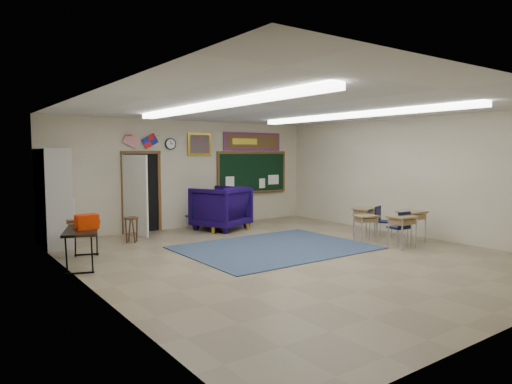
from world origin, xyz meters
TOP-DOWN VIEW (x-y plane):
  - floor at (0.00, 0.00)m, footprint 9.00×9.00m
  - back_wall at (0.00, 4.50)m, footprint 8.00×0.04m
  - left_wall at (-4.00, 0.00)m, footprint 0.04×9.00m
  - right_wall at (4.00, 0.00)m, footprint 0.04×9.00m
  - ceiling at (0.00, 0.00)m, footprint 8.00×9.00m
  - area_rug at (0.20, 0.80)m, footprint 4.00×3.00m
  - fluorescent_strips at (0.00, 0.00)m, footprint 3.86×6.00m
  - doorway at (-1.50, 4.35)m, footprint 1.10×0.89m
  - chalkboard at (2.20, 4.46)m, footprint 2.55×0.14m
  - bulletin_board at (2.20, 4.47)m, footprint 2.10×0.05m
  - framed_art_print at (0.35, 4.47)m, footprint 0.75×0.05m
  - wall_clock at (-0.55, 4.47)m, footprint 0.32×0.05m
  - wall_flags at (-1.40, 4.44)m, footprint 1.16×0.06m
  - storage_cabinet at (-3.71, 3.85)m, footprint 0.59×1.25m
  - wingback_armchair at (0.53, 3.63)m, footprint 1.68×1.70m
  - student_chair_reading at (-0.10, 4.04)m, footprint 0.38×0.38m
  - student_chair_desk_a at (2.64, -0.64)m, footprint 0.44×0.44m
  - student_chair_desk_b at (3.16, 0.18)m, footprint 0.50×0.50m
  - student_desk_front_left at (2.41, 0.11)m, footprint 0.61×0.52m
  - student_desk_front_right at (3.02, 0.69)m, footprint 0.68×0.58m
  - student_desk_back_left at (2.48, -0.86)m, footprint 0.60×0.45m
  - student_desk_back_right at (3.15, -0.62)m, footprint 0.64×0.49m
  - folding_table at (-3.65, 1.78)m, footprint 1.11×1.80m
  - wooden_stool at (-2.14, 3.28)m, footprint 0.34×0.34m

SIDE VIEW (x-z plane):
  - floor at x=0.00m, z-range 0.00..0.00m
  - area_rug at x=0.20m, z-range 0.00..0.02m
  - wooden_stool at x=-2.14m, z-range 0.01..0.61m
  - student_chair_reading at x=-0.10m, z-range 0.00..0.70m
  - student_desk_front_left at x=2.41m, z-range 0.04..0.67m
  - folding_table at x=-3.65m, z-range -0.10..0.87m
  - student_chair_desk_b at x=3.16m, z-range 0.00..0.78m
  - student_desk_front_right at x=3.02m, z-range 0.04..0.75m
  - student_chair_desk_a at x=2.64m, z-range 0.00..0.79m
  - student_desk_back_left at x=2.48m, z-range 0.04..0.76m
  - student_desk_back_right at x=3.15m, z-range 0.04..0.80m
  - wingback_armchair at x=0.53m, z-range 0.00..1.20m
  - doorway at x=-1.50m, z-range -0.02..2.14m
  - storage_cabinet at x=-3.71m, z-range 0.00..2.20m
  - chalkboard at x=2.20m, z-range 0.81..2.11m
  - back_wall at x=0.00m, z-range 0.00..3.00m
  - left_wall at x=-4.00m, z-range 0.00..3.00m
  - right_wall at x=4.00m, z-range 0.00..3.00m
  - framed_art_print at x=0.35m, z-range 2.02..2.67m
  - wall_clock at x=-0.55m, z-range 2.19..2.51m
  - bulletin_board at x=2.20m, z-range 2.18..2.73m
  - wall_flags at x=-1.40m, z-range 2.13..2.83m
  - fluorescent_strips at x=0.00m, z-range 2.89..2.99m
  - ceiling at x=0.00m, z-range 2.98..3.02m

